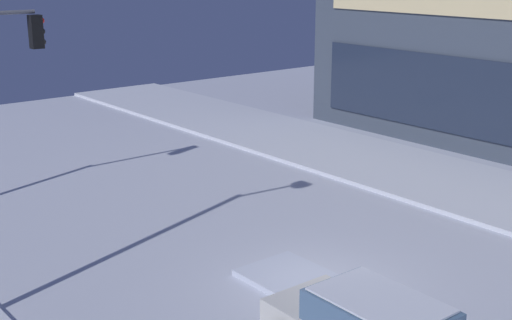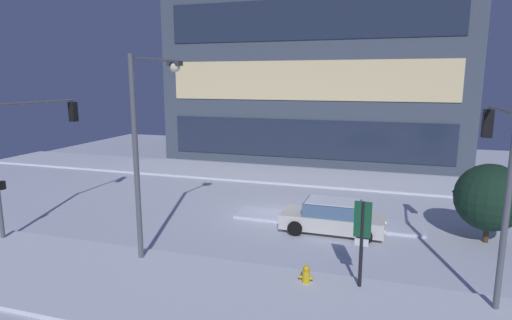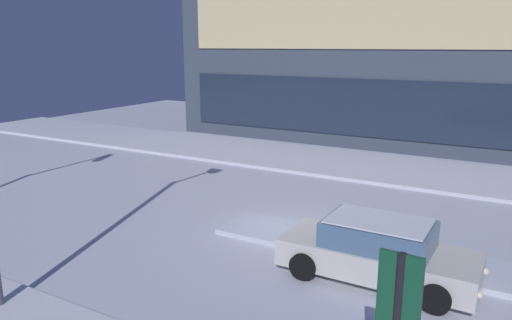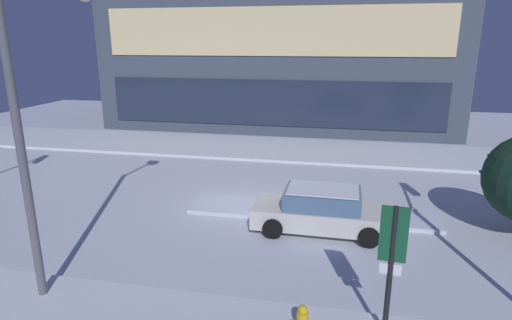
% 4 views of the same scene
% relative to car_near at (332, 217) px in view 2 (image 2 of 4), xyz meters
% --- Properties ---
extents(ground, '(52.00, 52.00, 0.00)m').
position_rel_car_near_xyz_m(ground, '(-3.22, 1.67, -0.71)').
color(ground, silver).
extents(curb_strip_near, '(52.00, 5.20, 0.14)m').
position_rel_car_near_xyz_m(curb_strip_near, '(-3.22, -7.10, -0.64)').
color(curb_strip_near, silver).
rests_on(curb_strip_near, ground).
extents(curb_strip_far, '(52.00, 5.20, 0.14)m').
position_rel_car_near_xyz_m(curb_strip_far, '(-3.22, 10.44, -0.64)').
color(curb_strip_far, silver).
rests_on(curb_strip_far, ground).
extents(median_strip, '(9.00, 1.80, 0.14)m').
position_rel_car_near_xyz_m(median_strip, '(-0.46, 1.37, -0.64)').
color(median_strip, silver).
rests_on(median_strip, ground).
extents(car_near, '(4.68, 2.06, 1.49)m').
position_rel_car_near_xyz_m(car_near, '(0.00, 0.00, 0.00)').
color(car_near, silver).
rests_on(car_near, ground).
extents(traffic_light_corner_near_right, '(0.32, 4.04, 6.10)m').
position_rel_car_near_xyz_m(traffic_light_corner_near_right, '(5.56, -3.73, 3.53)').
color(traffic_light_corner_near_right, '#565960').
rests_on(traffic_light_corner_near_right, ground).
extents(traffic_light_corner_near_left, '(0.32, 5.22, 5.99)m').
position_rel_car_near_xyz_m(traffic_light_corner_near_left, '(-13.37, -3.28, 3.45)').
color(traffic_light_corner_near_left, '#565960').
rests_on(traffic_light_corner_near_left, ground).
extents(street_lamp_arched, '(0.68, 2.96, 7.73)m').
position_rel_car_near_xyz_m(street_lamp_arched, '(-6.46, -4.50, 4.33)').
color(street_lamp_arched, '#565960').
rests_on(street_lamp_arched, ground).
extents(fire_hydrant, '(0.48, 0.26, 0.75)m').
position_rel_car_near_xyz_m(fire_hydrant, '(-0.14, -5.40, -0.35)').
color(fire_hydrant, gold).
rests_on(fire_hydrant, ground).
extents(parking_info_sign, '(0.55, 0.12, 3.03)m').
position_rel_car_near_xyz_m(parking_info_sign, '(1.60, -5.12, 1.22)').
color(parking_info_sign, black).
rests_on(parking_info_sign, ground).
extents(decorated_tree_median, '(2.84, 2.84, 3.40)m').
position_rel_car_near_xyz_m(decorated_tree_median, '(6.40, 0.82, 1.27)').
color(decorated_tree_median, '#473323').
rests_on(decorated_tree_median, ground).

